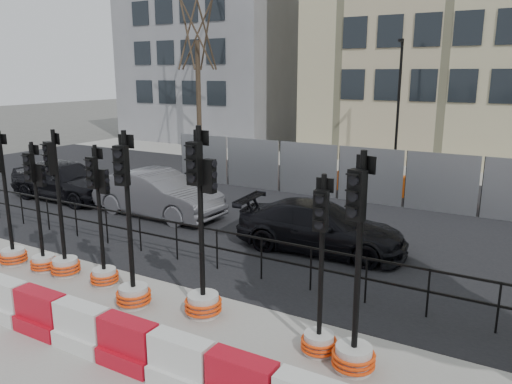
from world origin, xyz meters
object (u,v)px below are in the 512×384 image
Objects in this scene: car_a at (65,180)px; car_c at (321,227)px; traffic_signal_a at (11,238)px; traffic_signal_d at (103,253)px; traffic_signal_h at (354,329)px.

car_c is at bearing -91.33° from car_a.
traffic_signal_d is (2.83, 0.25, 0.07)m from traffic_signal_a.
traffic_signal_h is at bearing -111.33° from car_a.
traffic_signal_d is 5.46m from car_c.
traffic_signal_d is 5.82m from traffic_signal_h.
car_c is (-2.57, 4.78, -0.08)m from traffic_signal_h.
traffic_signal_a is at bearing 123.30° from car_c.
car_c is at bearing 135.30° from traffic_signal_h.
traffic_signal_a reaches higher than car_a.
traffic_signal_a is 0.93× the size of traffic_signal_h.
traffic_signal_a is 1.05× the size of traffic_signal_d.
traffic_signal_h is 0.77× the size of car_c.
traffic_signal_d is at bearing -123.73° from car_a.
traffic_signal_a reaches higher than traffic_signal_d.
car_a is (-12.75, 5.11, 0.03)m from traffic_signal_h.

